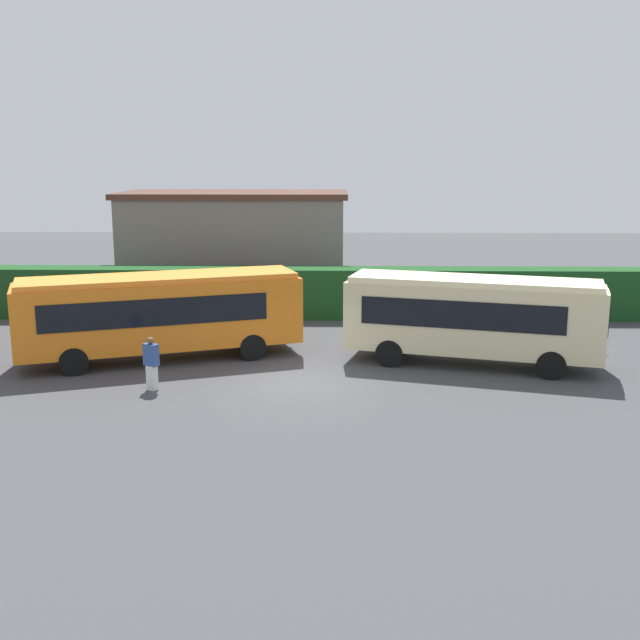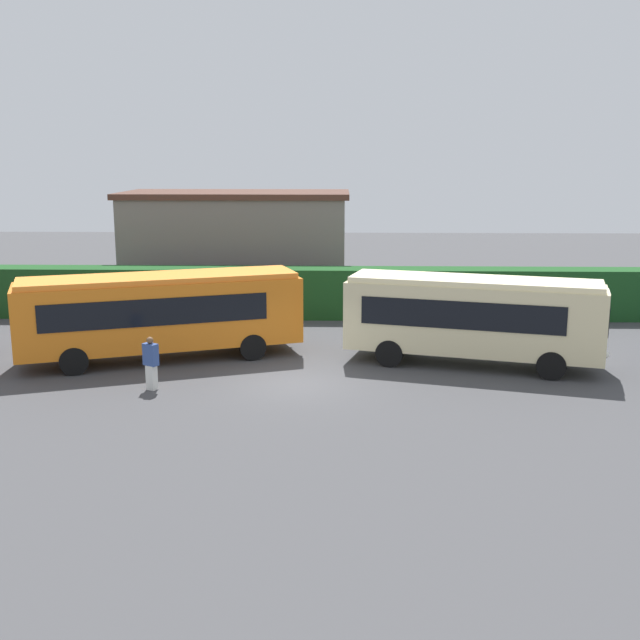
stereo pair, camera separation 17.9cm
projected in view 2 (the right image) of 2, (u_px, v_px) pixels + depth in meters
The scene contains 8 objects.
ground_plane at pixel (297, 383), 26.09m from camera, with size 102.97×102.97×0.00m, color #424244.
bus_orange at pixel (161, 311), 28.77m from camera, with size 10.55×5.89×3.21m.
bus_cream at pixel (473, 316), 27.98m from camera, with size 9.39×4.75×3.22m.
person_left at pixel (166, 315), 32.39m from camera, with size 0.30×0.51×1.88m.
person_center at pixel (151, 362), 25.23m from camera, with size 0.56×0.48×1.77m.
person_right at pixel (464, 328), 30.41m from camera, with size 0.53×0.47×1.71m.
hedge_row at pixel (310, 293), 36.49m from camera, with size 63.49×1.59×2.34m, color #1A491D.
depot_building at pixel (237, 244), 41.62m from camera, with size 11.96×6.07×5.62m.
Camera 2 is at (1.45, -25.04, 7.55)m, focal length 43.53 mm.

